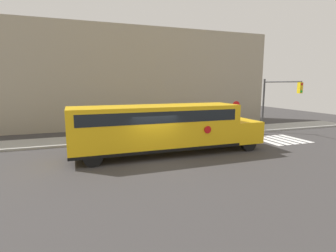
{
  "coord_description": "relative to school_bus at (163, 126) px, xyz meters",
  "views": [
    {
      "loc": [
        -4.07,
        -13.44,
        4.2
      ],
      "look_at": [
        1.36,
        1.62,
        1.62
      ],
      "focal_mm": 28.0,
      "sensor_mm": 36.0,
      "label": 1
    }
  ],
  "objects": [
    {
      "name": "crosswalk_stripes",
      "position": [
        9.76,
        0.88,
        -1.7
      ],
      "size": [
        3.3,
        3.2,
        0.01
      ],
      "color": "white",
      "rests_on": "ground"
    },
    {
      "name": "stop_sign",
      "position": [
        8.1,
        4.5,
        0.12
      ],
      "size": [
        0.71,
        0.1,
        2.76
      ],
      "color": "#38383A",
      "rests_on": "ground"
    },
    {
      "name": "traffic_light",
      "position": [
        10.68,
        2.71,
        1.43
      ],
      "size": [
        0.28,
        4.08,
        4.62
      ],
      "color": "#38383A",
      "rests_on": "ground"
    },
    {
      "name": "ground_plane",
      "position": [
        -0.88,
        -1.12,
        -1.71
      ],
      "size": [
        60.0,
        60.0,
        0.0
      ],
      "primitive_type": "plane",
      "color": "#3A3838"
    },
    {
      "name": "sidewalk_strip",
      "position": [
        -0.88,
        5.38,
        -1.63
      ],
      "size": [
        44.0,
        3.0,
        0.15
      ],
      "color": "#9E9E99",
      "rests_on": "ground"
    },
    {
      "name": "school_bus",
      "position": [
        0.0,
        0.0,
        0.0
      ],
      "size": [
        11.73,
        2.57,
        2.95
      ],
      "color": "yellow",
      "rests_on": "ground"
    },
    {
      "name": "building_backdrop",
      "position": [
        -0.88,
        11.88,
        3.07
      ],
      "size": [
        32.0,
        4.0,
        9.55
      ],
      "color": "#9E937F",
      "rests_on": "ground"
    }
  ]
}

